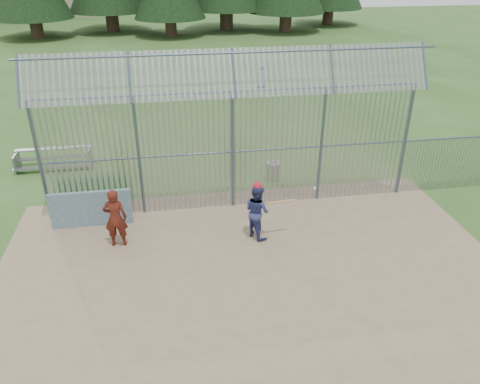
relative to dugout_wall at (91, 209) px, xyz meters
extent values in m
plane|color=#2D511E|center=(4.60, -2.90, -0.62)|extent=(120.00, 120.00, 0.00)
cube|color=#756047|center=(4.60, -3.40, -0.61)|extent=(14.00, 10.00, 0.02)
cube|color=#38566B|center=(0.00, 0.00, 0.00)|extent=(2.50, 0.12, 1.20)
imported|color=navy|center=(5.04, -1.42, 0.26)|extent=(0.98, 1.05, 1.72)
imported|color=maroon|center=(0.87, -1.23, 0.31)|extent=(0.69, 0.48, 1.83)
imported|color=slate|center=(8.60, 15.48, 0.14)|extent=(0.85, 0.68, 1.51)
sphere|color=#B01726|center=(5.04, -1.42, 1.10)|extent=(0.28, 0.28, 0.28)
cylinder|color=#AA7F4C|center=(5.74, -1.57, 0.61)|extent=(0.85, 0.14, 0.07)
sphere|color=#AA7F4C|center=(5.31, -1.57, 0.61)|extent=(0.09, 0.09, 0.09)
sphere|color=white|center=(6.79, -1.39, 0.87)|extent=(0.09, 0.09, 0.09)
cylinder|color=gray|center=(6.39, 2.30, -0.27)|extent=(0.52, 0.52, 0.70)
cylinder|color=#9EA0A5|center=(6.39, 2.30, 0.10)|extent=(0.56, 0.56, 0.05)
sphere|color=#9EA0A5|center=(6.39, 2.30, 0.15)|extent=(0.10, 0.10, 0.10)
cube|color=slate|center=(-2.04, 4.45, -0.42)|extent=(3.00, 0.25, 0.05)
cube|color=slate|center=(-2.04, 4.80, -0.17)|extent=(3.00, 0.25, 0.05)
cube|color=slate|center=(-2.04, 5.15, 0.08)|extent=(3.00, 0.25, 0.05)
cube|color=slate|center=(-3.44, 4.80, -0.27)|extent=(0.06, 0.90, 0.70)
cube|color=slate|center=(-0.64, 4.80, -0.27)|extent=(0.06, 0.90, 0.70)
cylinder|color=#47566B|center=(-1.40, 0.60, 1.38)|extent=(0.10, 0.10, 4.00)
cylinder|color=#47566B|center=(1.60, 0.60, 1.38)|extent=(0.10, 0.10, 4.00)
cylinder|color=#47566B|center=(4.60, 0.60, 1.38)|extent=(0.10, 0.10, 4.00)
cylinder|color=#47566B|center=(7.60, 0.60, 1.38)|extent=(0.10, 0.10, 4.00)
cylinder|color=#47566B|center=(10.60, 0.60, 1.38)|extent=(0.10, 0.10, 4.00)
cylinder|color=#47566B|center=(4.60, 0.60, 3.38)|extent=(12.00, 0.07, 0.07)
cylinder|color=#47566B|center=(4.60, 0.60, 1.38)|extent=(12.00, 0.06, 0.06)
cube|color=gray|center=(4.60, 0.60, 1.38)|extent=(12.00, 0.02, 4.00)
cube|color=gray|center=(4.60, 0.23, 4.03)|extent=(12.00, 0.77, 1.31)
cylinder|color=#47566B|center=(10.60, 0.60, 0.38)|extent=(0.08, 0.08, 2.00)
cylinder|color=#332319|center=(-9.40, 37.10, 0.91)|extent=(1.19, 1.19, 3.06)
cylinder|color=#332319|center=(-2.40, 40.10, 1.09)|extent=(1.33, 1.33, 3.42)
cylinder|color=#332319|center=(3.60, 36.10, 0.82)|extent=(1.12, 1.12, 2.88)
cylinder|color=#332319|center=(9.60, 39.10, 1.18)|extent=(1.40, 1.40, 3.60)
cylinder|color=#332319|center=(15.60, 37.10, 1.00)|extent=(1.26, 1.26, 3.24)
cylinder|color=#332319|center=(21.60, 41.10, 0.91)|extent=(1.19, 1.19, 3.06)
camera|label=1|loc=(2.59, -13.34, 7.29)|focal=35.00mm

